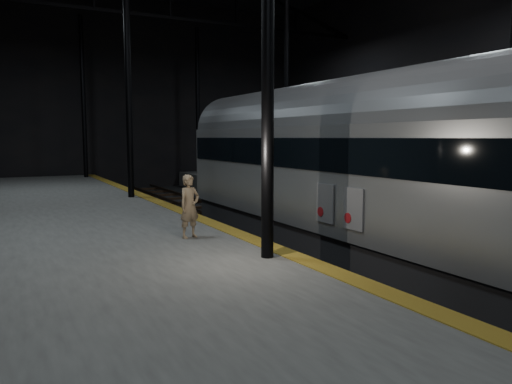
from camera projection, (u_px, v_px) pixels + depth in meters
ground at (311, 248)px, 15.89m from camera, size 44.00×44.00×0.00m
platform_left at (60, 259)px, 12.40m from camera, size 9.00×43.80×1.00m
platform_right at (474, 216)px, 19.27m from camera, size 9.00×43.80×1.00m
tactile_strip at (217, 225)px, 14.29m from camera, size 0.50×43.80×0.01m
track at (311, 246)px, 15.88m from camera, size 2.40×43.00×0.24m
train at (374, 164)px, 13.05m from camera, size 2.84×18.91×5.05m
woman at (190, 206)px, 12.47m from camera, size 0.67×0.54×1.59m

